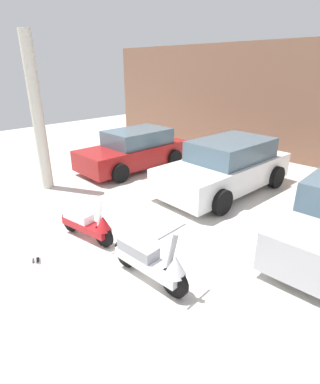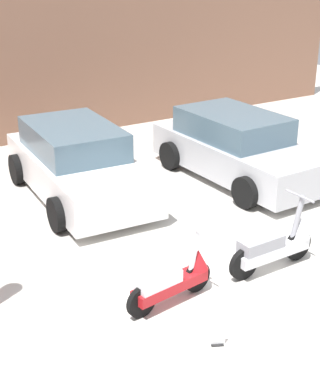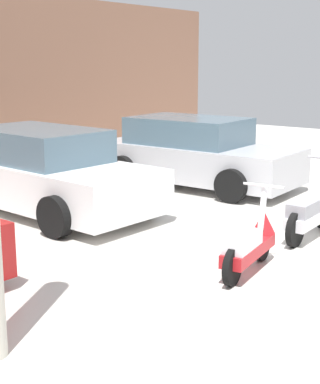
{
  "view_description": "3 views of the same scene",
  "coord_description": "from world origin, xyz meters",
  "px_view_note": "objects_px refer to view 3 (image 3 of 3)",
  "views": [
    {
      "loc": [
        3.65,
        -2.25,
        3.27
      ],
      "look_at": [
        -0.43,
        1.9,
        0.82
      ],
      "focal_mm": 28.0,
      "sensor_mm": 36.0,
      "label": 1
    },
    {
      "loc": [
        -4.91,
        -5.43,
        4.59
      ],
      "look_at": [
        -0.35,
        2.07,
        0.95
      ],
      "focal_mm": 55.0,
      "sensor_mm": 36.0,
      "label": 2
    },
    {
      "loc": [
        -7.22,
        -2.83,
        2.55
      ],
      "look_at": [
        -0.53,
        2.33,
        0.65
      ],
      "focal_mm": 55.0,
      "sensor_mm": 36.0,
      "label": 3
    }
  ],
  "objects_px": {
    "scooter_front_right": "(313,210)",
    "car_rear_right": "(196,154)",
    "scooter_front_left": "(251,242)",
    "car_rear_center": "(45,172)"
  },
  "relations": [
    {
      "from": "car_rear_center",
      "to": "car_rear_right",
      "type": "height_order",
      "value": "car_rear_center"
    },
    {
      "from": "scooter_front_left",
      "to": "car_rear_center",
      "type": "xyz_separation_m",
      "value": [
        0.45,
        4.23,
        0.31
      ]
    },
    {
      "from": "scooter_front_left",
      "to": "car_rear_center",
      "type": "relative_size",
      "value": 0.34
    },
    {
      "from": "scooter_front_left",
      "to": "car_rear_right",
      "type": "distance_m",
      "value": 5.08
    },
    {
      "from": "car_rear_right",
      "to": "car_rear_center",
      "type": "bearing_deg",
      "value": -106.08
    },
    {
      "from": "car_rear_right",
      "to": "scooter_front_left",
      "type": "bearing_deg",
      "value": -49.8
    },
    {
      "from": "scooter_front_right",
      "to": "car_rear_right",
      "type": "xyz_separation_m",
      "value": [
        1.92,
        3.4,
        0.27
      ]
    },
    {
      "from": "scooter_front_left",
      "to": "car_rear_right",
      "type": "relative_size",
      "value": 0.35
    },
    {
      "from": "scooter_front_left",
      "to": "car_rear_center",
      "type": "bearing_deg",
      "value": 75.49
    },
    {
      "from": "scooter_front_right",
      "to": "scooter_front_left",
      "type": "bearing_deg",
      "value": 178.04
    }
  ]
}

